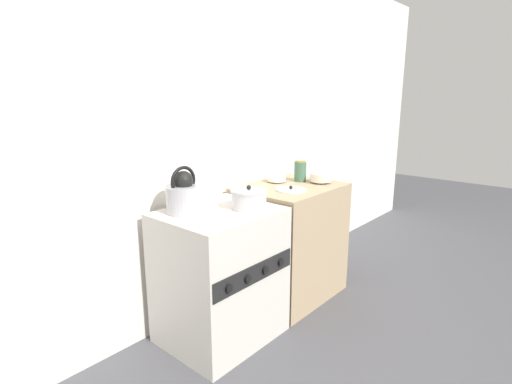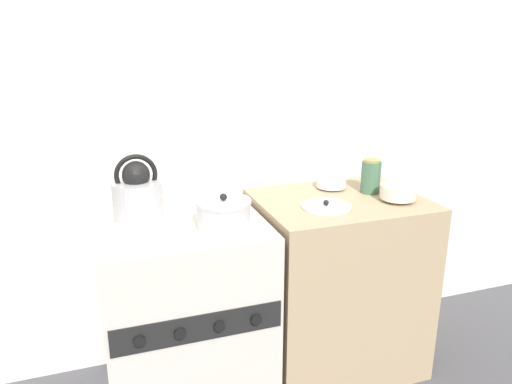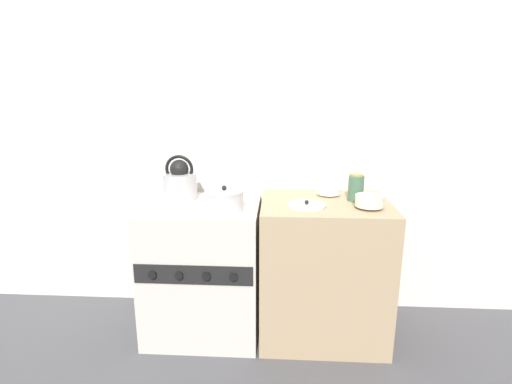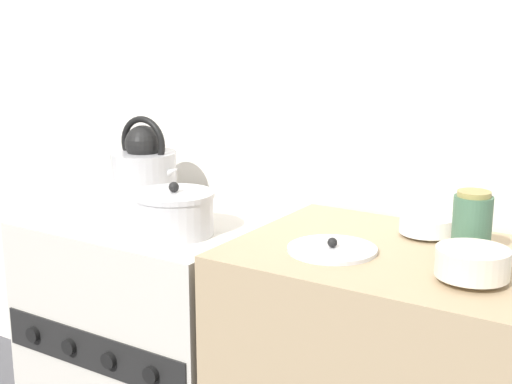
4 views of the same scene
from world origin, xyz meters
The scene contains 9 objects.
wall_back centered at (0.00, 0.65, 1.25)m, with size 7.00×0.06×2.50m.
stove centered at (0.00, 0.28, 0.41)m, with size 0.68×0.59×0.82m.
counter centered at (0.73, 0.29, 0.42)m, with size 0.74×0.58×0.85m.
kettle centered at (-0.15, 0.41, 0.93)m, with size 0.25×0.21×0.27m.
cooking_pot centered at (0.15, 0.18, 0.88)m, with size 0.22×0.22×0.14m.
enamel_bowl centered at (0.95, 0.18, 0.89)m, with size 0.15×0.15×0.07m.
small_ceramic_bowl centered at (0.76, 0.45, 0.88)m, with size 0.14×0.14×0.05m.
storage_jar centered at (0.90, 0.33, 0.92)m, with size 0.09×0.09×0.16m.
loose_pot_lid centered at (0.61, 0.21, 0.85)m, with size 0.22×0.22×0.03m.
Camera 2 is at (-0.33, -1.60, 1.55)m, focal length 35.00 mm.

